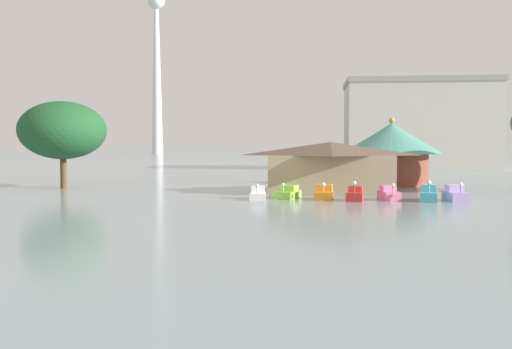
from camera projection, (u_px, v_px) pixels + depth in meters
pedal_boat_white at (258, 194)px, 48.95m from camera, size 1.50×2.96×1.45m
pedal_boat_lime at (288, 193)px, 49.83m from camera, size 2.49×3.28×1.47m
pedal_boat_orange at (324, 193)px, 48.69m from camera, size 1.86×2.38×1.58m
pedal_boat_red at (355, 195)px, 47.54m from camera, size 1.75×2.50×1.79m
pedal_boat_pink at (389, 194)px, 48.22m from camera, size 1.89×2.49×1.54m
pedal_boat_cyan at (428, 194)px, 47.27m from camera, size 1.84×3.10×1.87m
pedal_boat_lavender at (455, 194)px, 47.42m from camera, size 1.78×3.03×1.69m
boathouse at (330, 166)px, 55.92m from camera, size 13.14×8.75×5.13m
green_roof_pavilion at (391, 149)px, 66.58m from camera, size 11.99×11.99×8.14m
shoreline_tree_tall_left at (63, 130)px, 61.02m from camera, size 9.55×9.55×9.68m
background_building_block at (418, 125)px, 109.42m from camera, size 28.91×15.69×17.64m
distant_broadcast_tower at (156, 23)px, 294.78m from camera, size 9.22×9.22×168.07m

